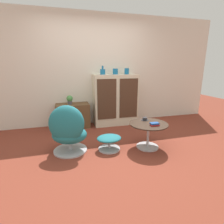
% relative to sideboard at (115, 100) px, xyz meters
% --- Properties ---
extents(ground_plane, '(12.00, 12.00, 0.00)m').
position_rel_sideboard_xyz_m(ground_plane, '(-0.48, -1.33, -0.61)').
color(ground_plane, brown).
extents(wall_back, '(6.40, 0.06, 2.60)m').
position_rel_sideboard_xyz_m(wall_back, '(-0.48, 0.25, 0.69)').
color(wall_back, silver).
rests_on(wall_back, ground_plane).
extents(sideboard, '(1.06, 0.45, 1.22)m').
position_rel_sideboard_xyz_m(sideboard, '(0.00, 0.00, 0.00)').
color(sideboard, beige).
rests_on(sideboard, ground_plane).
extents(tv_console, '(0.76, 0.42, 0.56)m').
position_rel_sideboard_xyz_m(tv_console, '(-1.03, 0.02, -0.33)').
color(tv_console, brown).
rests_on(tv_console, ground_plane).
extents(egg_chair, '(0.74, 0.72, 0.84)m').
position_rel_sideboard_xyz_m(egg_chair, '(-1.18, -1.24, -0.21)').
color(egg_chair, '#B7B7BC').
rests_on(egg_chair, ground_plane).
extents(ottoman, '(0.42, 0.38, 0.25)m').
position_rel_sideboard_xyz_m(ottoman, '(-0.50, -1.32, -0.44)').
color(ottoman, '#B7B7BC').
rests_on(ottoman, ground_plane).
extents(coffee_table, '(0.67, 0.67, 0.45)m').
position_rel_sideboard_xyz_m(coffee_table, '(0.18, -1.43, -0.30)').
color(coffee_table, '#B7B7BC').
rests_on(coffee_table, ground_plane).
extents(vase_leftmost, '(0.12, 0.12, 0.20)m').
position_rel_sideboard_xyz_m(vase_leftmost, '(-0.30, 0.00, 0.68)').
color(vase_leftmost, '#196699').
rests_on(vase_leftmost, sideboard).
extents(vase_inner_left, '(0.12, 0.12, 0.13)m').
position_rel_sideboard_xyz_m(vase_inner_left, '(0.00, 0.00, 0.68)').
color(vase_inner_left, '#196699').
rests_on(vase_inner_left, sideboard).
extents(vase_inner_right, '(0.11, 0.11, 0.14)m').
position_rel_sideboard_xyz_m(vase_inner_right, '(0.28, 0.00, 0.68)').
color(vase_inner_right, '#196699').
rests_on(vase_inner_right, sideboard).
extents(potted_plant, '(0.14, 0.14, 0.20)m').
position_rel_sideboard_xyz_m(potted_plant, '(-1.08, 0.02, 0.06)').
color(potted_plant, '#4C4C51').
rests_on(potted_plant, tv_console).
extents(teacup, '(0.13, 0.13, 0.06)m').
position_rel_sideboard_xyz_m(teacup, '(0.20, -1.24, -0.14)').
color(teacup, '#2D2D33').
rests_on(teacup, coffee_table).
extents(book_stack, '(0.15, 0.10, 0.05)m').
position_rel_sideboard_xyz_m(book_stack, '(0.22, -1.55, -0.14)').
color(book_stack, red).
rests_on(book_stack, coffee_table).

